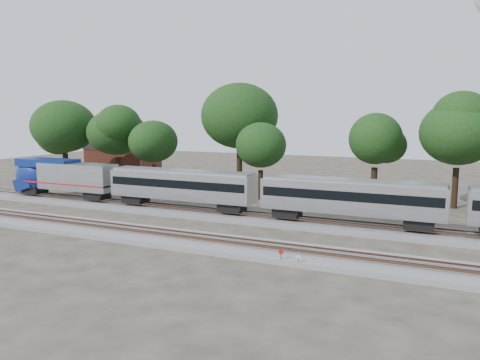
% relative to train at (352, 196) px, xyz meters
% --- Properties ---
extents(ground, '(160.00, 160.00, 0.00)m').
position_rel_train_xyz_m(ground, '(-8.98, -6.00, -3.08)').
color(ground, '#383328').
rests_on(ground, ground).
extents(track_far, '(160.00, 5.00, 0.73)m').
position_rel_train_xyz_m(track_far, '(-8.98, 0.00, -2.87)').
color(track_far, slate).
rests_on(track_far, ground).
extents(track_near, '(160.00, 5.00, 0.73)m').
position_rel_train_xyz_m(track_near, '(-8.98, -10.00, -2.87)').
color(track_near, slate).
rests_on(track_near, ground).
extents(train, '(85.82, 2.95, 4.35)m').
position_rel_train_xyz_m(train, '(0.00, 0.00, 0.00)').
color(train, silver).
rests_on(train, ground).
extents(switch_stand_red, '(0.35, 0.11, 1.12)m').
position_rel_train_xyz_m(switch_stand_red, '(-2.48, -12.30, -2.36)').
color(switch_stand_red, '#512D19').
rests_on(switch_stand_red, ground).
extents(switch_stand_white, '(0.29, 0.06, 0.90)m').
position_rel_train_xyz_m(switch_stand_white, '(-1.17, -12.37, -2.50)').
color(switch_stand_white, '#512D19').
rests_on(switch_stand_white, ground).
extents(switch_lever, '(0.53, 0.35, 0.30)m').
position_rel_train_xyz_m(switch_lever, '(-1.00, -11.73, -2.93)').
color(switch_lever, '#512D19').
rests_on(switch_lever, ground).
extents(brick_building, '(12.02, 9.04, 5.43)m').
position_rel_train_xyz_m(brick_building, '(-45.13, 25.05, -0.34)').
color(brick_building, brown).
rests_on(brick_building, ground).
extents(tree_0, '(8.85, 8.85, 12.47)m').
position_rel_train_xyz_m(tree_0, '(-44.32, 10.39, 5.61)').
color(tree_0, black).
rests_on(tree_0, ground).
extents(tree_1, '(8.05, 8.05, 11.35)m').
position_rel_train_xyz_m(tree_1, '(-35.69, 11.75, 4.83)').
color(tree_1, black).
rests_on(tree_1, ground).
extents(tree_2, '(6.96, 6.96, 9.81)m').
position_rel_train_xyz_m(tree_2, '(-28.67, 10.55, 3.74)').
color(tree_2, black).
rests_on(tree_2, ground).
extents(tree_3, '(10.43, 10.43, 14.70)m').
position_rel_train_xyz_m(tree_3, '(-18.13, 15.44, 7.17)').
color(tree_3, black).
rests_on(tree_3, ground).
extents(tree_4, '(6.84, 6.84, 9.65)m').
position_rel_train_xyz_m(tree_4, '(-13.26, 10.99, 3.63)').
color(tree_4, black).
rests_on(tree_4, ground).
extents(tree_5, '(7.70, 7.70, 10.85)m').
position_rel_train_xyz_m(tree_5, '(-0.28, 15.58, 4.47)').
color(tree_5, black).
rests_on(tree_5, ground).
extents(tree_6, '(8.59, 8.59, 12.11)m').
position_rel_train_xyz_m(tree_6, '(8.67, 14.72, 5.36)').
color(tree_6, black).
rests_on(tree_6, ground).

